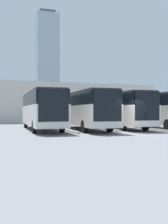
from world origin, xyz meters
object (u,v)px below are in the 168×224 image
bus_1 (117,109)px  bus_3 (42,109)px  bus_0 (156,109)px  bus_2 (84,109)px

bus_1 → bus_3: 7.44m
bus_0 → bus_3: same height
bus_1 → bus_3: same height
bus_1 → bus_3: size_ratio=1.00×
bus_1 → bus_2: same height
bus_0 → bus_2: size_ratio=1.00×
bus_3 → bus_2: bearing=171.5°
bus_1 → bus_0: bearing=166.1°
bus_2 → bus_1: bearing=-164.9°
bus_0 → bus_3: 11.20m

